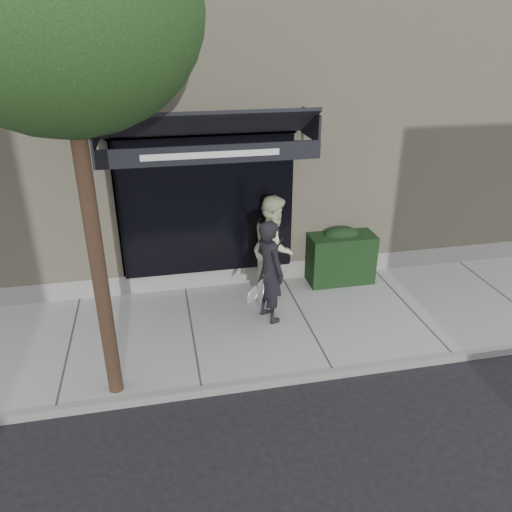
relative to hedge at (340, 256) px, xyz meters
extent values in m
plane|color=black|center=(-1.10, -1.25, -0.66)|extent=(80.00, 80.00, 0.00)
cube|color=#9C9C97|center=(-1.10, -1.25, -0.60)|extent=(20.00, 3.00, 0.12)
cube|color=gray|center=(-1.10, -2.80, -0.59)|extent=(20.00, 0.10, 0.14)
cube|color=#B8AC8C|center=(-1.10, 3.75, 2.09)|extent=(14.00, 7.00, 5.50)
cube|color=gray|center=(-1.10, 0.45, -0.41)|extent=(14.02, 0.42, 0.50)
cube|color=black|center=(-2.60, 0.30, 1.14)|extent=(3.20, 0.30, 2.60)
cube|color=gray|center=(-4.20, 0.45, 1.14)|extent=(0.08, 0.40, 2.60)
cube|color=gray|center=(-1.00, 0.45, 1.14)|extent=(0.08, 0.40, 2.60)
cube|color=gray|center=(-2.60, 0.45, 2.48)|extent=(3.36, 0.40, 0.12)
cube|color=black|center=(-2.60, -0.25, 2.74)|extent=(3.60, 1.03, 0.55)
cube|color=black|center=(-2.60, -0.75, 2.35)|extent=(3.60, 0.05, 0.30)
cube|color=white|center=(-2.60, -0.78, 2.35)|extent=(2.20, 0.01, 0.10)
cube|color=black|center=(-4.38, -0.25, 2.66)|extent=(0.04, 1.00, 0.45)
cube|color=black|center=(-0.82, -0.25, 2.66)|extent=(0.04, 1.00, 0.45)
cube|color=black|center=(0.00, 0.00, -0.04)|extent=(1.30, 0.70, 1.00)
ellipsoid|color=black|center=(0.00, 0.00, 0.46)|extent=(0.71, 0.38, 0.27)
cylinder|color=black|center=(-4.30, -2.55, 1.74)|extent=(0.20, 0.20, 4.80)
ellipsoid|color=#173613|center=(-4.30, -2.55, 4.34)|extent=(3.00, 3.00, 2.55)
imported|color=black|center=(-1.72, -1.13, 0.39)|extent=(0.66, 0.79, 1.85)
torus|color=silver|center=(-1.97, -1.50, 0.22)|extent=(0.13, 0.31, 0.30)
cylinder|color=silver|center=(-1.97, -1.50, 0.22)|extent=(0.10, 0.28, 0.26)
cylinder|color=silver|center=(-1.97, -1.50, 0.22)|extent=(0.18, 0.04, 0.06)
cylinder|color=black|center=(-1.97, -1.50, 0.22)|extent=(0.20, 0.06, 0.08)
torus|color=silver|center=(-2.10, -1.54, 0.19)|extent=(0.19, 0.31, 0.27)
cylinder|color=silver|center=(-2.10, -1.54, 0.19)|extent=(0.16, 0.28, 0.23)
cylinder|color=silver|center=(-2.10, -1.54, 0.19)|extent=(0.16, 0.03, 0.11)
cylinder|color=black|center=(-2.10, -1.54, 0.19)|extent=(0.19, 0.04, 0.13)
imported|color=#EAEABB|center=(-1.42, -0.20, 0.44)|extent=(1.00, 1.13, 1.95)
torus|color=silver|center=(-1.59, -0.56, 0.28)|extent=(0.20, 0.32, 0.28)
cylinder|color=silver|center=(-1.59, -0.56, 0.28)|extent=(0.17, 0.29, 0.24)
cylinder|color=silver|center=(-1.59, -0.56, 0.28)|extent=(0.17, 0.05, 0.10)
cylinder|color=black|center=(-1.59, -0.56, 0.28)|extent=(0.20, 0.06, 0.12)
camera|label=1|loc=(-3.49, -8.51, 4.24)|focal=35.00mm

